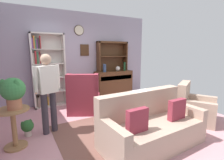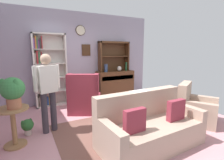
{
  "view_description": "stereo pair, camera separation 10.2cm",
  "coord_description": "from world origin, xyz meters",
  "views": [
    {
      "loc": [
        -1.78,
        -3.11,
        1.63
      ],
      "look_at": [
        0.1,
        0.2,
        0.95
      ],
      "focal_mm": 26.89,
      "sensor_mm": 36.0,
      "label": 1
    },
    {
      "loc": [
        -1.69,
        -3.15,
        1.63
      ],
      "look_at": [
        0.1,
        0.2,
        0.95
      ],
      "focal_mm": 26.89,
      "sensor_mm": 36.0,
      "label": 2
    }
  ],
  "objects": [
    {
      "name": "person_reading",
      "position": [
        -1.3,
        0.24,
        0.91
      ],
      "size": [
        0.52,
        0.29,
        1.56
      ],
      "color": "#38333D",
      "rests_on": "ground_plane"
    },
    {
      "name": "sideboard_hutch",
      "position": [
        1.11,
        1.97,
        1.56
      ],
      "size": [
        1.1,
        0.26,
        1.0
      ],
      "color": "#4C2D19",
      "rests_on": "sideboard"
    },
    {
      "name": "bookshelf",
      "position": [
        -1.08,
        1.94,
        1.02
      ],
      "size": [
        0.9,
        0.3,
        2.1
      ],
      "color": "silver",
      "rests_on": "ground_plane"
    },
    {
      "name": "plant_stand",
      "position": [
        -1.91,
        -0.02,
        0.42
      ],
      "size": [
        0.52,
        0.52,
        0.68
      ],
      "color": "#997047",
      "rests_on": "ground_plane"
    },
    {
      "name": "book_stack",
      "position": [
        0.19,
        -0.28,
        0.44
      ],
      "size": [
        0.21,
        0.14,
        0.05
      ],
      "color": "#CC7233",
      "rests_on": "coffee_table"
    },
    {
      "name": "ground_plane",
      "position": [
        0.0,
        0.0,
        -0.01
      ],
      "size": [
        5.4,
        4.6,
        0.02
      ],
      "primitive_type": "cube",
      "color": "#C68C93"
    },
    {
      "name": "bottle_wine",
      "position": [
        1.5,
        1.77,
        1.07
      ],
      "size": [
        0.07,
        0.07,
        0.3
      ],
      "primitive_type": "cylinder",
      "color": "#194223",
      "rests_on": "sideboard"
    },
    {
      "name": "vase_round",
      "position": [
        1.24,
        1.79,
        1.01
      ],
      "size": [
        0.15,
        0.15,
        0.17
      ],
      "primitive_type": "ellipsoid",
      "color": "beige",
      "rests_on": "sideboard"
    },
    {
      "name": "wingback_chair",
      "position": [
        -0.33,
        0.94,
        0.38
      ],
      "size": [
        1.06,
        1.07,
        1.05
      ],
      "color": "maroon",
      "rests_on": "ground_plane"
    },
    {
      "name": "potted_plant_large",
      "position": [
        -1.87,
        -0.04,
        0.98
      ],
      "size": [
        0.38,
        0.38,
        0.52
      ],
      "color": "#AD6B4C",
      "rests_on": "plant_stand"
    },
    {
      "name": "vase_tall",
      "position": [
        0.72,
        1.78,
        1.05
      ],
      "size": [
        0.11,
        0.11,
        0.26
      ],
      "primitive_type": "cylinder",
      "color": "#33476B",
      "rests_on": "sideboard"
    },
    {
      "name": "coffee_table",
      "position": [
        0.13,
        -0.23,
        0.35
      ],
      "size": [
        0.8,
        0.5,
        0.42
      ],
      "color": "#4C2D19",
      "rests_on": "ground_plane"
    },
    {
      "name": "potted_plant_small",
      "position": [
        -1.7,
        0.3,
        0.18
      ],
      "size": [
        0.23,
        0.23,
        0.31
      ],
      "color": "beige",
      "rests_on": "ground_plane"
    },
    {
      "name": "area_rug",
      "position": [
        0.2,
        -0.3,
        0.0
      ],
      "size": [
        2.98,
        1.66,
        0.01
      ],
      "primitive_type": "cube",
      "color": "brown",
      "rests_on": "ground_plane"
    },
    {
      "name": "sideboard",
      "position": [
        1.11,
        1.86,
        0.51
      ],
      "size": [
        1.3,
        0.45,
        0.92
      ],
      "color": "#4C2D19",
      "rests_on": "ground_plane"
    },
    {
      "name": "armchair_floral",
      "position": [
        1.73,
        -0.82,
        0.29
      ],
      "size": [
        1.04,
        1.05,
        0.88
      ],
      "color": "tan",
      "rests_on": "ground_plane"
    },
    {
      "name": "couch_floral",
      "position": [
        0.15,
        -1.07,
        0.31
      ],
      "size": [
        1.83,
        0.91,
        0.9
      ],
      "color": "tan",
      "rests_on": "ground_plane"
    },
    {
      "name": "wall_back",
      "position": [
        0.0,
        2.13,
        1.41
      ],
      "size": [
        5.0,
        0.09,
        2.8
      ],
      "color": "#A399AD",
      "rests_on": "ground_plane"
    }
  ]
}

